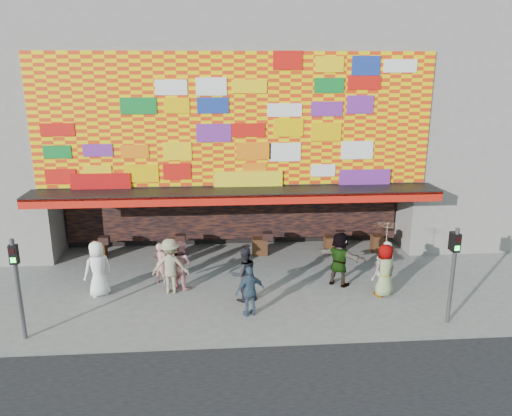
{
  "coord_description": "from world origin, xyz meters",
  "views": [
    {
      "loc": [
        -0.58,
        -14.61,
        7.45
      ],
      "look_at": [
        0.65,
        2.0,
        2.73
      ],
      "focal_mm": 35.0,
      "sensor_mm": 36.0,
      "label": 1
    }
  ],
  "objects_px": {
    "ped_a": "(98,269)",
    "ped_h": "(385,266)",
    "signal_right": "(454,265)",
    "ped_c": "(244,274)",
    "ped_e": "(250,291)",
    "ped_g": "(385,270)",
    "signal_left": "(17,278)",
    "parasol": "(387,235)",
    "ped_f": "(339,259)",
    "ped_b": "(160,263)",
    "ped_d": "(170,266)",
    "ped_i": "(181,264)"
  },
  "relations": [
    {
      "from": "signal_left",
      "to": "parasol",
      "type": "height_order",
      "value": "signal_left"
    },
    {
      "from": "signal_left",
      "to": "parasol",
      "type": "bearing_deg",
      "value": 10.13
    },
    {
      "from": "ped_a",
      "to": "ped_c",
      "type": "xyz_separation_m",
      "value": [
        4.85,
        -0.73,
        -0.03
      ]
    },
    {
      "from": "ped_d",
      "to": "parasol",
      "type": "height_order",
      "value": "parasol"
    },
    {
      "from": "ped_b",
      "to": "ped_c",
      "type": "xyz_separation_m",
      "value": [
        2.89,
        -1.58,
        0.17
      ]
    },
    {
      "from": "ped_c",
      "to": "ped_i",
      "type": "relative_size",
      "value": 1.08
    },
    {
      "from": "ped_e",
      "to": "ped_g",
      "type": "distance_m",
      "value": 4.7
    },
    {
      "from": "signal_left",
      "to": "ped_e",
      "type": "bearing_deg",
      "value": 7.91
    },
    {
      "from": "ped_g",
      "to": "signal_left",
      "type": "bearing_deg",
      "value": -13.54
    },
    {
      "from": "ped_d",
      "to": "parasol",
      "type": "distance_m",
      "value": 7.3
    },
    {
      "from": "ped_a",
      "to": "ped_d",
      "type": "bearing_deg",
      "value": 148.94
    },
    {
      "from": "ped_d",
      "to": "ped_f",
      "type": "bearing_deg",
      "value": -177.79
    },
    {
      "from": "ped_b",
      "to": "ped_h",
      "type": "relative_size",
      "value": 0.86
    },
    {
      "from": "ped_d",
      "to": "ped_e",
      "type": "bearing_deg",
      "value": 144.81
    },
    {
      "from": "signal_right",
      "to": "ped_g",
      "type": "height_order",
      "value": "signal_right"
    },
    {
      "from": "ped_c",
      "to": "ped_e",
      "type": "bearing_deg",
      "value": 78.56
    },
    {
      "from": "parasol",
      "to": "signal_left",
      "type": "bearing_deg",
      "value": -169.87
    },
    {
      "from": "ped_f",
      "to": "ped_i",
      "type": "relative_size",
      "value": 1.14
    },
    {
      "from": "ped_f",
      "to": "ped_e",
      "type": "bearing_deg",
      "value": 69.97
    },
    {
      "from": "ped_a",
      "to": "ped_b",
      "type": "xyz_separation_m",
      "value": [
        1.96,
        0.85,
        -0.2
      ]
    },
    {
      "from": "ped_e",
      "to": "signal_right",
      "type": "bearing_deg",
      "value": 151.59
    },
    {
      "from": "ped_g",
      "to": "parasol",
      "type": "height_order",
      "value": "parasol"
    },
    {
      "from": "ped_c",
      "to": "ped_h",
      "type": "bearing_deg",
      "value": 166.96
    },
    {
      "from": "ped_c",
      "to": "ped_h",
      "type": "xyz_separation_m",
      "value": [
        4.88,
        0.46,
        -0.04
      ]
    },
    {
      "from": "ped_a",
      "to": "ped_e",
      "type": "distance_m",
      "value": 5.3
    },
    {
      "from": "signal_left",
      "to": "signal_right",
      "type": "height_order",
      "value": "same"
    },
    {
      "from": "signal_right",
      "to": "ped_h",
      "type": "relative_size",
      "value": 1.7
    },
    {
      "from": "ped_d",
      "to": "ped_g",
      "type": "height_order",
      "value": "ped_d"
    },
    {
      "from": "ped_f",
      "to": "ped_b",
      "type": "bearing_deg",
      "value": 32.56
    },
    {
      "from": "ped_a",
      "to": "ped_h",
      "type": "height_order",
      "value": "ped_a"
    },
    {
      "from": "signal_right",
      "to": "ped_h",
      "type": "bearing_deg",
      "value": 115.88
    },
    {
      "from": "ped_a",
      "to": "ped_b",
      "type": "distance_m",
      "value": 2.14
    },
    {
      "from": "ped_a",
      "to": "ped_h",
      "type": "bearing_deg",
      "value": 145.77
    },
    {
      "from": "ped_a",
      "to": "parasol",
      "type": "bearing_deg",
      "value": 143.03
    },
    {
      "from": "ped_g",
      "to": "ped_a",
      "type": "bearing_deg",
      "value": -28.0
    },
    {
      "from": "ped_a",
      "to": "ped_e",
      "type": "bearing_deg",
      "value": 127.54
    },
    {
      "from": "signal_right",
      "to": "ped_f",
      "type": "xyz_separation_m",
      "value": [
        -2.65,
        2.93,
        -0.89
      ]
    },
    {
      "from": "signal_left",
      "to": "ped_b",
      "type": "relative_size",
      "value": 1.99
    },
    {
      "from": "ped_g",
      "to": "signal_right",
      "type": "bearing_deg",
      "value": 100.7
    },
    {
      "from": "ped_b",
      "to": "ped_i",
      "type": "xyz_separation_m",
      "value": [
        0.76,
        -0.42,
        0.1
      ]
    },
    {
      "from": "signal_right",
      "to": "ped_e",
      "type": "bearing_deg",
      "value": 171.36
    },
    {
      "from": "signal_left",
      "to": "ped_h",
      "type": "relative_size",
      "value": 1.7
    },
    {
      "from": "ped_c",
      "to": "signal_left",
      "type": "bearing_deg",
      "value": -1.28
    },
    {
      "from": "ped_b",
      "to": "ped_d",
      "type": "xyz_separation_m",
      "value": [
        0.43,
        -0.78,
        0.2
      ]
    },
    {
      "from": "ped_c",
      "to": "parasol",
      "type": "height_order",
      "value": "parasol"
    },
    {
      "from": "ped_e",
      "to": "ped_a",
      "type": "bearing_deg",
      "value": -39.59
    },
    {
      "from": "ped_a",
      "to": "ped_c",
      "type": "relative_size",
      "value": 1.03
    },
    {
      "from": "ped_f",
      "to": "ped_i",
      "type": "bearing_deg",
      "value": 36.1
    },
    {
      "from": "ped_c",
      "to": "ped_d",
      "type": "height_order",
      "value": "ped_d"
    },
    {
      "from": "ped_a",
      "to": "ped_d",
      "type": "relative_size",
      "value": 0.99
    }
  ]
}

